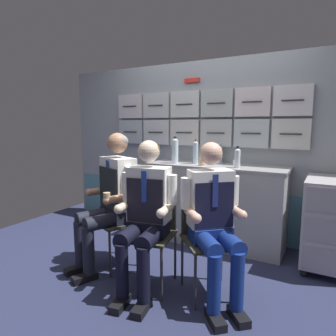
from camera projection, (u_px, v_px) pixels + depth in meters
name	position (u px, v px, depth m)	size (l,w,h in m)	color
ground	(147.00, 280.00, 2.69)	(4.80, 4.80, 0.04)	#272C4B
galley_bulkhead	(205.00, 147.00, 3.72)	(4.20, 0.14, 2.15)	#949CA6
galley_counter	(215.00, 204.00, 3.44)	(1.59, 0.53, 0.92)	#ABAAAD
service_trolley	(327.00, 221.00, 2.81)	(0.40, 0.65, 0.88)	black
folding_chair_left	(126.00, 211.00, 2.92)	(0.52, 0.52, 0.86)	#2D2D33
crew_member_left	(111.00, 194.00, 2.80)	(0.57, 0.70, 1.30)	black
folding_chair_right	(153.00, 222.00, 2.57)	(0.47, 0.47, 0.86)	#2D2D33
crew_member_right	(145.00, 210.00, 2.40)	(0.49, 0.63, 1.25)	black
folding_chair_by_counter	(206.00, 227.00, 2.45)	(0.56, 0.56, 0.86)	#2D2D33
crew_member_by_counter	(214.00, 216.00, 2.27)	(0.61, 0.63, 1.24)	black
water_bottle_short	(237.00, 158.00, 3.13)	(0.06, 0.06, 0.23)	silver
water_bottle_clear	(195.00, 152.00, 3.46)	(0.06, 0.06, 0.29)	silver
water_bottle_tall	(219.00, 154.00, 3.53)	(0.08, 0.08, 0.23)	silver
sparkling_bottle_green	(175.00, 151.00, 3.49)	(0.08, 0.08, 0.32)	silver
coffee_cup_spare	(202.00, 162.00, 3.32)	(0.07, 0.07, 0.08)	tan
espresso_cup_small	(235.00, 163.00, 3.33)	(0.06, 0.06, 0.06)	silver
coffee_cup_white	(174.00, 158.00, 3.82)	(0.07, 0.07, 0.06)	silver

